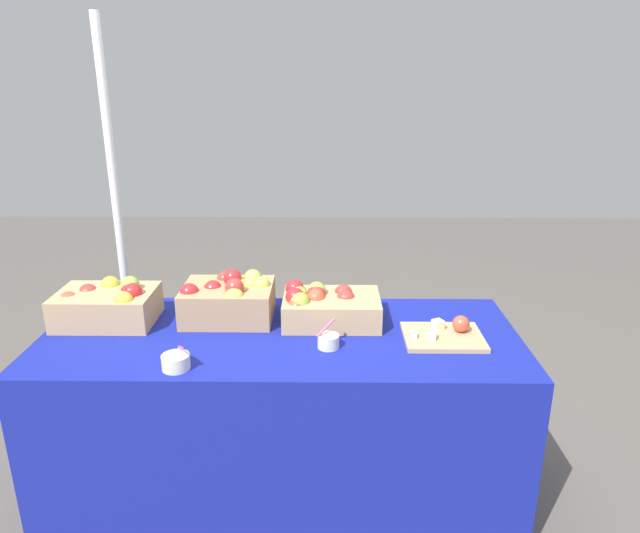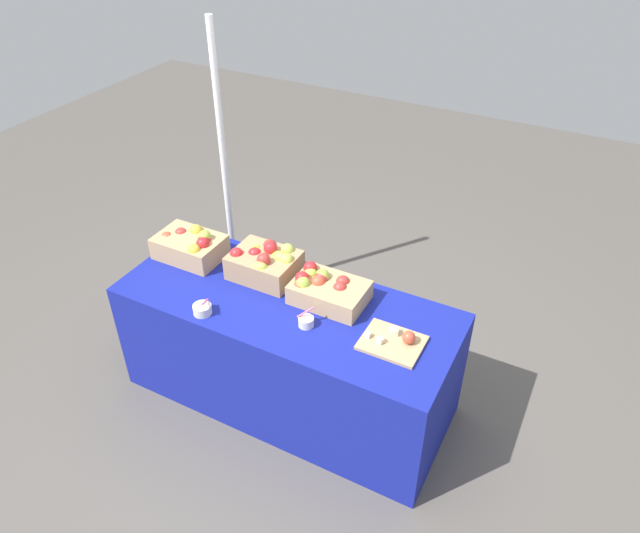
% 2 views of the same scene
% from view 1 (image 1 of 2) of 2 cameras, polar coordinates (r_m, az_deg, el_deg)
% --- Properties ---
extents(ground_plane, '(10.00, 10.00, 0.00)m').
position_cam_1_polar(ground_plane, '(2.70, -3.59, -21.02)').
color(ground_plane, '#56514C').
extents(table, '(1.90, 0.76, 0.74)m').
position_cam_1_polar(table, '(2.49, -3.77, -14.43)').
color(table, navy).
rests_on(table, ground_plane).
extents(apple_crate_left, '(0.40, 0.27, 0.19)m').
position_cam_1_polar(apple_crate_left, '(2.53, -20.40, -3.54)').
color(apple_crate_left, tan).
rests_on(apple_crate_left, table).
extents(apple_crate_middle, '(0.37, 0.29, 0.20)m').
position_cam_1_polar(apple_crate_middle, '(2.44, -9.05, -3.14)').
color(apple_crate_middle, tan).
rests_on(apple_crate_middle, table).
extents(apple_crate_right, '(0.40, 0.28, 0.16)m').
position_cam_1_polar(apple_crate_right, '(2.38, 0.62, -3.92)').
color(apple_crate_right, tan).
rests_on(apple_crate_right, table).
extents(cutting_board_front, '(0.31, 0.25, 0.08)m').
position_cam_1_polar(cutting_board_front, '(2.31, 12.39, -6.62)').
color(cutting_board_front, tan).
rests_on(cutting_board_front, table).
extents(sample_bowl_near, '(0.10, 0.10, 0.10)m').
position_cam_1_polar(sample_bowl_near, '(2.09, -14.18, -9.18)').
color(sample_bowl_near, silver).
rests_on(sample_bowl_near, table).
extents(sample_bowl_mid, '(0.09, 0.09, 0.11)m').
position_cam_1_polar(sample_bowl_mid, '(2.18, 0.84, -7.43)').
color(sample_bowl_mid, silver).
rests_on(sample_bowl_mid, table).
extents(tent_pole, '(0.04, 0.04, 2.00)m').
position_cam_1_polar(tent_pole, '(3.04, -19.42, 3.74)').
color(tent_pole, white).
rests_on(tent_pole, ground_plane).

